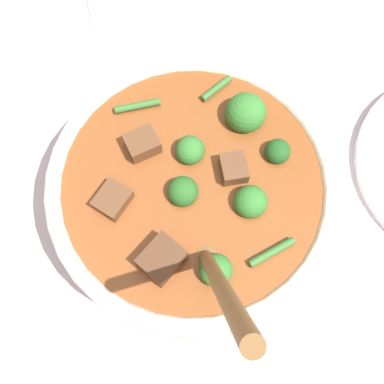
{
  "coord_description": "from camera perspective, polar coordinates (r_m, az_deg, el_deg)",
  "views": [
    {
      "loc": [
        -0.13,
        -0.1,
        0.5
      ],
      "look_at": [
        0.0,
        0.0,
        0.06
      ],
      "focal_mm": 45.0,
      "sensor_mm": 36.0,
      "label": 1
    }
  ],
  "objects": [
    {
      "name": "stew_bowl",
      "position": [
        0.48,
        0.06,
        -0.21
      ],
      "size": [
        0.28,
        0.28,
        0.29
      ],
      "color": "white",
      "rests_on": "ground_plane"
    },
    {
      "name": "ground_plane",
      "position": [
        0.53,
        0.0,
        -2.06
      ],
      "size": [
        4.0,
        4.0,
        0.0
      ],
      "primitive_type": "plane",
      "color": "silver"
    },
    {
      "name": "empty_plate",
      "position": [
        0.67,
        -21.0,
        17.77
      ],
      "size": [
        0.23,
        0.23,
        0.02
      ],
      "color": "white",
      "rests_on": "ground_plane"
    }
  ]
}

